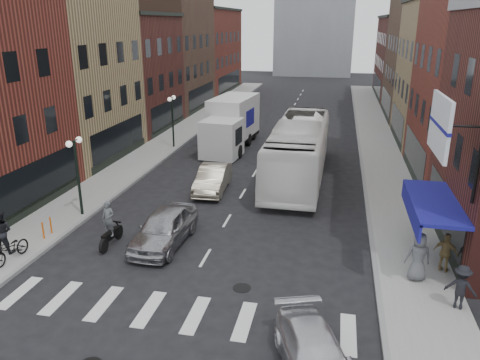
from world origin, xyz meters
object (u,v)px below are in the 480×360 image
at_px(motorcycle_rider, 109,225).
at_px(ped_right_c, 418,257).
at_px(curb_car, 315,357).
at_px(ped_right_b, 446,253).
at_px(streetlamp_near, 76,162).
at_px(sedan_left_near, 164,228).
at_px(ped_right_a, 461,287).
at_px(billboard_sign, 442,127).
at_px(sedan_left_far, 213,179).
at_px(transit_bus, 299,150).
at_px(streetlamp_far, 172,112).
at_px(ped_left_solo, 1,232).
at_px(bike_rack, 47,228).
at_px(box_truck, 231,124).
at_px(parked_bicycle, 11,249).

xyz_separation_m(motorcycle_rider, ped_right_c, (12.85, -0.48, 0.11)).
relative_size(curb_car, ped_right_b, 2.69).
distance_m(streetlamp_near, sedan_left_near, 6.06).
xyz_separation_m(streetlamp_near, ped_right_a, (17.00, -4.93, -1.96)).
bearing_deg(billboard_sign, streetlamp_near, 167.65).
bearing_deg(ped_right_c, billboard_sign, 115.32).
bearing_deg(sedan_left_far, transit_bus, 33.16).
xyz_separation_m(streetlamp_far, ped_right_c, (15.83, -17.26, -1.80)).
relative_size(motorcycle_rider, ped_left_solo, 1.12).
distance_m(streetlamp_far, ped_right_c, 23.49).
bearing_deg(transit_bus, bike_rack, -132.03).
bearing_deg(sedan_left_far, billboard_sign, -43.19).
relative_size(streetlamp_near, box_truck, 0.45).
distance_m(bike_rack, ped_right_b, 17.21).
xyz_separation_m(motorcycle_rider, transit_bus, (7.29, 11.44, 0.84)).
bearing_deg(sedan_left_far, sedan_left_near, -95.72).
distance_m(transit_bus, sedan_left_far, 5.97).
xyz_separation_m(billboard_sign, parked_bicycle, (-16.25, -1.60, -5.47)).
xyz_separation_m(bike_rack, ped_right_b, (17.20, 0.31, 0.41)).
bearing_deg(transit_bus, sedan_left_far, -142.76).
height_order(box_truck, motorcycle_rider, box_truck).
xyz_separation_m(bike_rack, ped_right_a, (17.20, -2.23, 0.40)).
distance_m(streetlamp_near, ped_left_solo, 5.02).
height_order(billboard_sign, ped_left_solo, billboard_sign).
bearing_deg(ped_right_c, streetlamp_far, -55.14).
distance_m(curb_car, ped_right_c, 6.81).
relative_size(billboard_sign, box_truck, 0.41).
bearing_deg(bike_rack, parked_bicycle, -91.41).
bearing_deg(ped_right_c, ped_left_solo, -3.25).
bearing_deg(ped_left_solo, streetlamp_near, -117.47).
bearing_deg(ped_right_c, streetlamp_near, -19.30).
distance_m(bike_rack, motorcycle_rider, 3.21).
bearing_deg(streetlamp_far, ped_right_a, -48.07).
xyz_separation_m(bike_rack, ped_right_c, (16.03, -0.56, 0.56)).
bearing_deg(ped_right_a, motorcycle_rider, 10.01).
bearing_deg(ped_right_c, ped_right_a, 117.40).
distance_m(streetlamp_far, sedan_left_far, 10.66).
relative_size(streetlamp_near, ped_right_c, 2.14).
distance_m(sedan_left_near, ped_left_solo, 6.80).
bearing_deg(box_truck, sedan_left_far, -77.42).
relative_size(billboard_sign, bike_rack, 4.62).
distance_m(curb_car, ped_right_a, 6.26).
relative_size(ped_right_a, ped_right_c, 0.84).
height_order(sedan_left_far, ped_left_solo, ped_left_solo).
relative_size(sedan_left_far, ped_right_b, 2.79).
height_order(motorcycle_rider, parked_bicycle, motorcycle_rider).
bearing_deg(ped_left_solo, sedan_left_near, -173.25).
distance_m(curb_car, parked_bicycle, 13.20).
xyz_separation_m(ped_left_solo, ped_right_b, (18.06, 2.18, -0.15)).
height_order(curb_car, parked_bicycle, curb_car).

